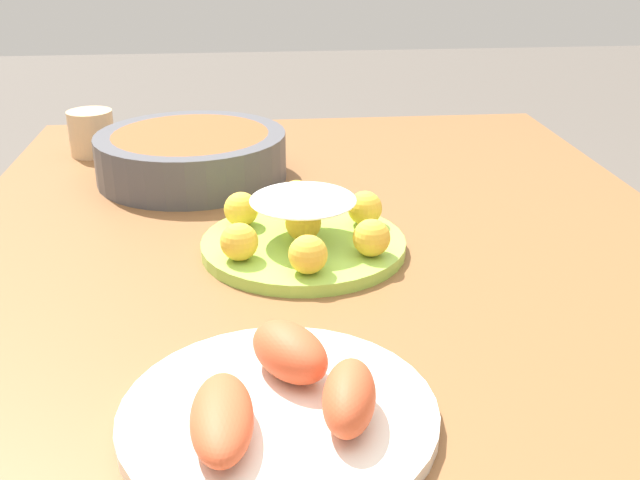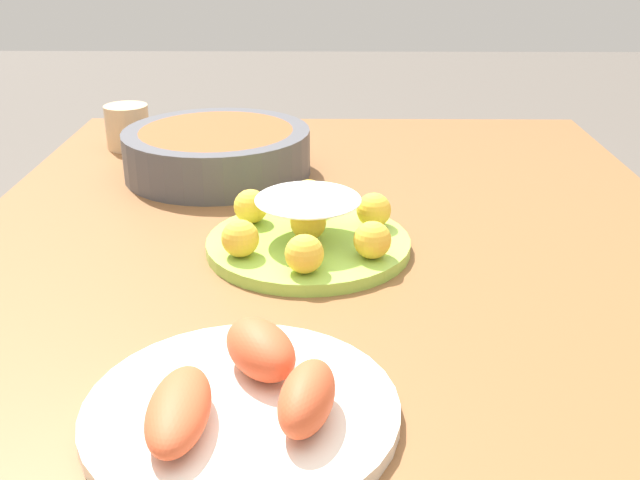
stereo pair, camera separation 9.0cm
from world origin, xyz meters
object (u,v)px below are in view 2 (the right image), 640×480
at_px(dining_table, 333,349).
at_px(serving_bowl, 217,150).
at_px(seafood_platter, 244,400).
at_px(cup_far, 127,127).
at_px(cake_plate, 308,231).

relative_size(dining_table, serving_bowl, 5.15).
height_order(dining_table, serving_bowl, serving_bowl).
relative_size(serving_bowl, seafood_platter, 1.12).
bearing_deg(cup_far, serving_bowl, -129.03).
distance_m(cake_plate, seafood_platter, 0.36).
bearing_deg(serving_bowl, dining_table, -155.90).
bearing_deg(cake_plate, dining_table, -164.88).
xyz_separation_m(serving_bowl, seafood_platter, (-0.66, -0.11, -0.02)).
bearing_deg(serving_bowl, seafood_platter, -170.38).
bearing_deg(serving_bowl, cup_far, 50.97).
height_order(serving_bowl, seafood_platter, serving_bowl).
xyz_separation_m(dining_table, serving_bowl, (0.43, 0.19, 0.12)).
xyz_separation_m(cake_plate, seafood_platter, (-0.35, 0.05, -0.01)).
distance_m(serving_bowl, seafood_platter, 0.67).
relative_size(dining_table, cup_far, 19.88).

